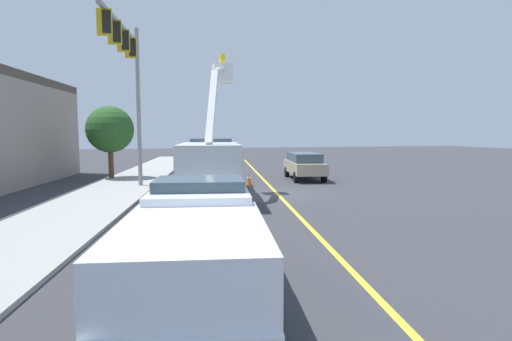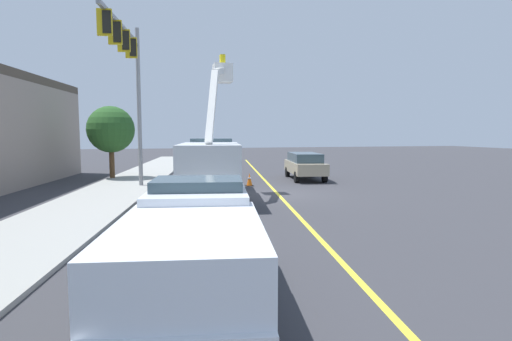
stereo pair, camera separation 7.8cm
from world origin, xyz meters
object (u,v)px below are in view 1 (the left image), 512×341
(passing_minivan, at_px, (304,164))
(traffic_cone_mid_front, at_px, (249,180))
(utility_bucket_truck, at_px, (211,163))
(traffic_signal_mast, at_px, (128,66))
(service_pickup_truck, at_px, (196,244))

(passing_minivan, xyz_separation_m, traffic_cone_mid_front, (-2.29, 4.17, -0.61))
(utility_bucket_truck, relative_size, traffic_signal_mast, 1.00)
(utility_bucket_truck, distance_m, traffic_signal_mast, 6.13)
(passing_minivan, relative_size, traffic_cone_mid_front, 6.89)
(utility_bucket_truck, bearing_deg, service_pickup_truck, 171.23)
(utility_bucket_truck, relative_size, traffic_cone_mid_front, 11.61)
(utility_bucket_truck, distance_m, traffic_cone_mid_front, 4.46)
(service_pickup_truck, height_order, traffic_signal_mast, traffic_signal_mast)
(utility_bucket_truck, bearing_deg, traffic_cone_mid_front, -37.49)
(traffic_cone_mid_front, bearing_deg, utility_bucket_truck, 142.51)
(service_pickup_truck, distance_m, traffic_signal_mast, 14.70)
(traffic_signal_mast, bearing_deg, passing_minivan, -70.46)
(passing_minivan, bearing_deg, traffic_signal_mast, 109.54)
(traffic_cone_mid_front, height_order, traffic_signal_mast, traffic_signal_mast)
(utility_bucket_truck, relative_size, passing_minivan, 1.69)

